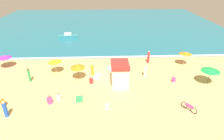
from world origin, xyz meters
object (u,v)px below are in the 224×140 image
parked_bicycle (189,107)px  beachgoer_4 (59,97)px  beachgoer_1 (91,80)px  beachgoer_12 (107,106)px  lifeguard_cabana (120,74)px  beachgoer_3 (92,70)px  beach_umbrella_1 (55,61)px  beachgoer_2 (148,57)px  beachgoer_0 (50,100)px  beachgoer_9 (174,79)px  beachgoer_7 (145,71)px  beach_umbrella_4 (211,70)px  beach_umbrella_3 (3,57)px  beachgoer_8 (5,109)px  beach_umbrella_0 (186,53)px  beach_umbrella_2 (78,66)px  small_boat_0 (68,36)px  beachgoer_11 (29,75)px  beachgoer_10 (3,103)px

parked_bicycle → beachgoer_4: (-13.38, 2.46, -0.04)m
beachgoer_1 → beachgoer_4: (-3.33, -3.37, -0.06)m
beachgoer_12 → lifeguard_cabana: bearing=70.9°
beachgoer_3 → beachgoer_12: 7.62m
beachgoer_1 → beach_umbrella_1: bearing=148.3°
beachgoer_2 → beachgoer_3: (-8.30, -3.57, -0.10)m
beachgoer_0 → beachgoer_12: 6.18m
beachgoer_0 → beachgoer_4: (0.85, 0.63, -0.08)m
parked_bicycle → beachgoer_0: size_ratio=1.56×
beachgoer_0 → beach_umbrella_1: bearing=96.5°
beachgoer_0 → beachgoer_2: beachgoer_2 is taller
beachgoer_0 → beachgoer_9: bearing=15.0°
beachgoer_2 → beachgoer_7: size_ratio=1.12×
beachgoer_1 → beachgoer_3: bearing=88.3°
beach_umbrella_4 → parked_bicycle: size_ratio=2.01×
beach_umbrella_1 → beachgoer_9: size_ratio=2.69×
beach_umbrella_3 → beachgoer_7: 20.05m
parked_bicycle → beachgoer_2: (-1.68, 11.62, 0.51)m
beach_umbrella_3 → beachgoer_8: 12.07m
beach_umbrella_0 → beachgoer_7: bearing=-153.1°
beachgoer_0 → beachgoer_2: 15.91m
beach_umbrella_2 → beachgoer_1: beach_umbrella_2 is taller
beachgoer_4 → beachgoer_8: bearing=-150.6°
lifeguard_cabana → small_boat_0: 21.20m
beach_umbrella_0 → parked_bicycle: size_ratio=1.53×
beach_umbrella_1 → beachgoer_3: beach_umbrella_1 is taller
lifeguard_cabana → beach_umbrella_0: bearing=27.6°
parked_bicycle → beachgoer_3: (-9.98, 8.04, 0.42)m
beachgoer_2 → beachgoer_11: size_ratio=1.00×
beachgoer_2 → beach_umbrella_1: bearing=-168.5°
beach_umbrella_0 → beachgoer_2: bearing=168.6°
lifeguard_cabana → beachgoer_1: (-3.51, 0.50, -1.10)m
beach_umbrella_1 → beachgoer_3: bearing=-9.7°
beachgoer_10 → beachgoer_9: bearing=12.0°
beachgoer_12 → beach_umbrella_3: bearing=144.8°
beachgoer_3 → beachgoer_7: (6.96, -0.77, -0.01)m
beachgoer_2 → beachgoer_7: 4.54m
beachgoer_3 → beachgoer_8: (-7.92, -8.14, 0.03)m
beachgoer_10 → parked_bicycle: bearing=-4.9°
beach_umbrella_2 → beach_umbrella_3: (-10.98, 4.01, -0.20)m
beach_umbrella_0 → beachgoer_10: size_ratio=2.64×
beachgoer_9 → small_boat_0: size_ratio=0.20×
parked_bicycle → beachgoer_12: 8.18m
lifeguard_cabana → beach_umbrella_2: lifeguard_cabana is taller
beachgoer_4 → beachgoer_9: beachgoer_9 is taller
parked_bicycle → beachgoer_1: (-10.05, 5.83, 0.02)m
beachgoer_1 → beachgoer_10: (-8.95, -4.21, -0.02)m
beachgoer_7 → beachgoer_10: 16.96m
beachgoer_3 → beachgoer_9: beachgoer_3 is taller
beach_umbrella_4 → beachgoer_0: beach_umbrella_4 is taller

